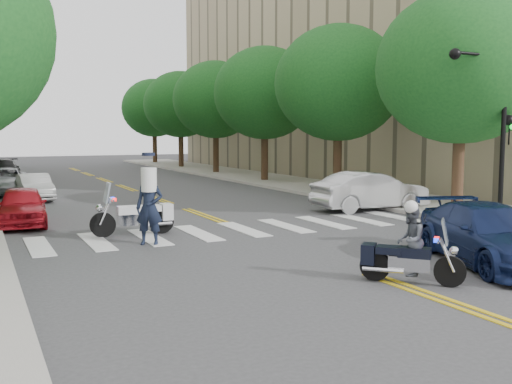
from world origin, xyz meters
TOP-DOWN VIEW (x-y plane):
  - ground at (0.00, 0.00)m, footprint 140.00×140.00m
  - sidewalk_right at (9.50, 22.00)m, footprint 5.00×60.00m
  - building_right at (26.00, 26.00)m, footprint 26.00×44.00m
  - tree_r_0 at (8.80, 6.00)m, footprint 6.40×6.40m
  - tree_r_1 at (8.80, 14.00)m, footprint 6.40×6.40m
  - tree_r_2 at (8.80, 22.00)m, footprint 6.40×6.40m
  - tree_r_3 at (8.80, 30.00)m, footprint 6.40×6.40m
  - tree_r_4 at (8.80, 38.00)m, footprint 6.40×6.40m
  - tree_r_5 at (8.80, 46.00)m, footprint 6.40×6.40m
  - traffic_signal_pole at (7.72, 3.50)m, footprint 2.82×0.42m
  - motorcycle_police at (0.23, -0.96)m, footprint 1.62×1.72m
  - motorcycle_parked at (-3.22, 7.06)m, footprint 2.54×0.62m
  - officer_standing at (-3.38, 5.41)m, footprint 0.90×0.81m
  - convertible at (6.50, 8.33)m, footprint 4.82×1.94m
  - sedan_blue at (3.14, -0.50)m, footprint 3.49×5.26m
  - parked_car_a at (-6.30, 10.58)m, footprint 1.87×3.96m
  - parked_car_b at (-5.20, 18.00)m, footprint 1.47×3.74m
  - parked_car_c at (-6.30, 21.40)m, footprint 2.62×4.95m
  - parked_car_d at (-6.12, 28.50)m, footprint 2.55×5.26m

SIDE VIEW (x-z plane):
  - ground at x=0.00m, z-range 0.00..0.00m
  - sidewalk_right at x=9.50m, z-range 0.00..0.15m
  - motorcycle_parked at x=-3.22m, z-range -0.25..1.39m
  - parked_car_b at x=-5.20m, z-range 0.00..1.21m
  - parked_car_a at x=-6.30m, z-range 0.00..1.31m
  - parked_car_c at x=-6.30m, z-range 0.00..1.32m
  - sedan_blue at x=3.14m, z-range 0.00..1.42m
  - parked_car_d at x=-6.12m, z-range 0.00..1.48m
  - motorcycle_police at x=0.23m, z-range -0.09..1.64m
  - convertible at x=6.50m, z-range 0.00..1.56m
  - officer_standing at x=-3.38m, z-range 0.00..2.06m
  - traffic_signal_pole at x=7.72m, z-range 0.72..6.72m
  - tree_r_0 at x=8.80m, z-range 1.33..9.78m
  - tree_r_1 at x=8.80m, z-range 1.33..9.78m
  - tree_r_2 at x=8.80m, z-range 1.33..9.78m
  - tree_r_3 at x=8.80m, z-range 1.33..9.78m
  - tree_r_4 at x=8.80m, z-range 1.33..9.78m
  - tree_r_5 at x=8.80m, z-range 1.33..9.78m
  - building_right at x=26.00m, z-range 0.00..22.00m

